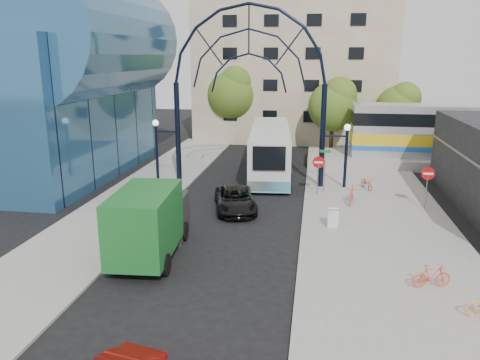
% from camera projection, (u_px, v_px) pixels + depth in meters
% --- Properties ---
extents(ground, '(120.00, 120.00, 0.00)m').
position_uv_depth(ground, '(200.00, 272.00, 19.51)').
color(ground, black).
rests_on(ground, ground).
extents(sidewalk_east, '(8.00, 56.00, 0.12)m').
position_uv_depth(sidewalk_east, '(385.00, 246.00, 22.07)').
color(sidewalk_east, gray).
rests_on(sidewalk_east, ground).
extents(plaza_west, '(5.00, 50.00, 0.12)m').
position_uv_depth(plaza_west, '(113.00, 216.00, 26.22)').
color(plaza_west, gray).
rests_on(plaza_west, ground).
extents(gateway_arch, '(13.64, 0.44, 12.10)m').
position_uv_depth(gateway_arch, '(249.00, 59.00, 30.67)').
color(gateway_arch, black).
rests_on(gateway_arch, ground).
extents(stop_sign, '(0.80, 0.07, 2.50)m').
position_uv_depth(stop_sign, '(318.00, 166.00, 29.70)').
color(stop_sign, slate).
rests_on(stop_sign, sidewalk_east).
extents(do_not_enter_sign, '(0.76, 0.07, 2.48)m').
position_uv_depth(do_not_enter_sign, '(428.00, 178.00, 26.84)').
color(do_not_enter_sign, slate).
rests_on(do_not_enter_sign, sidewalk_east).
extents(street_name_sign, '(0.70, 0.70, 2.80)m').
position_uv_depth(street_name_sign, '(325.00, 162.00, 30.18)').
color(street_name_sign, slate).
rests_on(street_name_sign, sidewalk_east).
extents(sandwich_board, '(0.55, 0.61, 0.99)m').
position_uv_depth(sandwich_board, '(333.00, 216.00, 24.15)').
color(sandwich_board, white).
rests_on(sandwich_board, sidewalk_east).
extents(transit_hall, '(16.50, 18.00, 14.50)m').
position_uv_depth(transit_hall, '(45.00, 85.00, 34.47)').
color(transit_hall, '#29577E').
rests_on(transit_hall, ground).
extents(apartment_block, '(20.00, 12.10, 14.00)m').
position_uv_depth(apartment_block, '(294.00, 73.00, 50.77)').
color(apartment_block, tan).
rests_on(apartment_block, ground).
extents(tree_north_a, '(4.48, 4.48, 7.00)m').
position_uv_depth(tree_north_a, '(334.00, 104.00, 42.11)').
color(tree_north_a, '#382314').
rests_on(tree_north_a, ground).
extents(tree_north_b, '(5.12, 5.12, 8.00)m').
position_uv_depth(tree_north_b, '(233.00, 92.00, 47.31)').
color(tree_north_b, '#382314').
rests_on(tree_north_b, ground).
extents(tree_north_c, '(4.16, 4.16, 6.50)m').
position_uv_depth(tree_north_c, '(400.00, 106.00, 43.18)').
color(tree_north_c, '#382314').
rests_on(tree_north_c, ground).
extents(city_bus, '(3.93, 12.94, 3.50)m').
position_uv_depth(city_bus, '(270.00, 150.00, 35.70)').
color(city_bus, silver).
rests_on(city_bus, ground).
extents(green_truck, '(2.84, 6.53, 3.22)m').
position_uv_depth(green_truck, '(151.00, 221.00, 20.87)').
color(green_truck, black).
rests_on(green_truck, ground).
extents(black_suv, '(3.35, 5.19, 1.33)m').
position_uv_depth(black_suv, '(235.00, 199.00, 27.20)').
color(black_suv, black).
rests_on(black_suv, ground).
extents(bike_near_a, '(1.07, 1.73, 0.86)m').
position_uv_depth(bike_near_a, '(367.00, 183.00, 31.22)').
color(bike_near_a, '#CF4D29').
rests_on(bike_near_a, sidewalk_east).
extents(bike_near_b, '(0.75, 1.86, 1.09)m').
position_uv_depth(bike_near_b, '(352.00, 195.00, 28.12)').
color(bike_near_b, '#F03D30').
rests_on(bike_near_b, sidewalk_east).
extents(bike_far_b, '(1.60, 0.82, 0.93)m').
position_uv_depth(bike_far_b, '(431.00, 276.00, 17.90)').
color(bike_far_b, '#D14529').
rests_on(bike_far_b, sidewalk_east).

